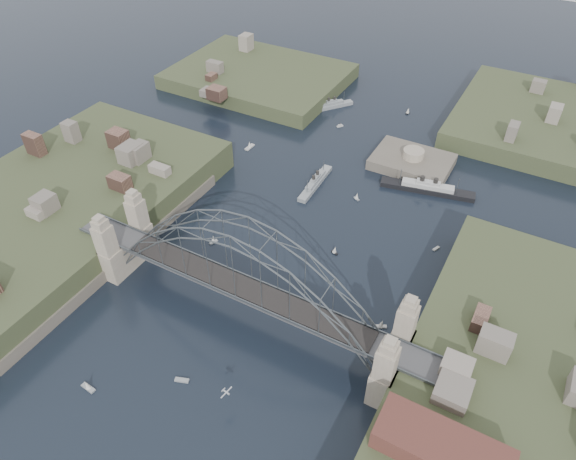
# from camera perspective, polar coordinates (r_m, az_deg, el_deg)

# --- Properties ---
(ground) EXTENTS (500.00, 500.00, 0.00)m
(ground) POSITION_cam_1_polar(r_m,az_deg,el_deg) (110.80, -4.59, -9.29)
(ground) COLOR black
(ground) RESTS_ON ground
(bridge) EXTENTS (84.00, 13.80, 24.60)m
(bridge) POSITION_cam_1_polar(r_m,az_deg,el_deg) (101.63, -4.96, -4.86)
(bridge) COLOR #47484A
(bridge) RESTS_ON ground
(shore_west) EXTENTS (50.50, 90.00, 12.00)m
(shore_west) POSITION_cam_1_polar(r_m,az_deg,el_deg) (141.49, -24.58, 0.79)
(shore_west) COLOR #394225
(shore_west) RESTS_ON ground
(shore_east) EXTENTS (50.50, 90.00, 12.00)m
(shore_east) POSITION_cam_1_polar(r_m,az_deg,el_deg) (102.18, 25.49, -19.88)
(shore_east) COLOR #394225
(shore_east) RESTS_ON ground
(headland_nw) EXTENTS (60.00, 45.00, 9.00)m
(headland_nw) POSITION_cam_1_polar(r_m,az_deg,el_deg) (199.24, -3.19, 15.96)
(headland_nw) COLOR #394225
(headland_nw) RESTS_ON ground
(headland_ne) EXTENTS (70.00, 55.00, 9.50)m
(headland_ne) POSITION_cam_1_polar(r_m,az_deg,el_deg) (187.47, 28.54, 9.21)
(headland_ne) COLOR #394225
(headland_ne) RESTS_ON ground
(fort_island) EXTENTS (22.00, 16.00, 9.40)m
(fort_island) POSITION_cam_1_polar(r_m,az_deg,el_deg) (156.13, 13.33, 6.73)
(fort_island) COLOR #5A5246
(fort_island) RESTS_ON ground
(wharf_shed) EXTENTS (20.00, 8.00, 4.00)m
(wharf_shed) POSITION_cam_1_polar(r_m,az_deg,el_deg) (86.76, 16.54, -22.00)
(wharf_shed) COLOR #592D26
(wharf_shed) RESTS_ON shore_east
(naval_cruiser_near) EXTENTS (3.02, 17.86, 5.34)m
(naval_cruiser_near) POSITION_cam_1_polar(r_m,az_deg,el_deg) (143.88, 3.02, 5.20)
(naval_cruiser_near) COLOR #919699
(naval_cruiser_near) RESTS_ON ground
(naval_cruiser_far) EXTENTS (11.29, 13.79, 5.31)m
(naval_cruiser_far) POSITION_cam_1_polar(r_m,az_deg,el_deg) (182.18, 4.77, 13.44)
(naval_cruiser_far) COLOR #919699
(naval_cruiser_far) RESTS_ON ground
(ocean_liner) EXTENTS (25.33, 8.44, 6.17)m
(ocean_liner) POSITION_cam_1_polar(r_m,az_deg,el_deg) (146.29, 15.03, 4.42)
(ocean_liner) COLOR black
(ocean_liner) RESTS_ON ground
(aeroplane) EXTENTS (1.53, 2.79, 0.41)m
(aeroplane) POSITION_cam_1_polar(r_m,az_deg,el_deg) (94.71, -6.85, -17.21)
(aeroplane) COLOR silver
(small_boat_a) EXTENTS (1.42, 2.32, 2.38)m
(small_boat_a) POSITION_cam_1_polar(r_m,az_deg,el_deg) (126.67, -8.20, -1.08)
(small_boat_a) COLOR #BBBAB6
(small_boat_a) RESTS_ON ground
(small_boat_b) EXTENTS (1.83, 1.35, 2.38)m
(small_boat_b) POSITION_cam_1_polar(r_m,az_deg,el_deg) (123.06, 5.15, -2.22)
(small_boat_b) COLOR #BBBAB6
(small_boat_b) RESTS_ON ground
(small_boat_c) EXTENTS (2.82, 1.76, 0.45)m
(small_boat_c) POSITION_cam_1_polar(r_m,az_deg,el_deg) (103.00, -11.56, -15.84)
(small_boat_c) COLOR #BBBAB6
(small_boat_c) RESTS_ON ground
(small_boat_d) EXTENTS (1.36, 2.04, 0.45)m
(small_boat_d) POSITION_cam_1_polar(r_m,az_deg,el_deg) (129.14, 15.93, -1.98)
(small_boat_d) COLOR #BBBAB6
(small_boat_d) RESTS_ON ground
(small_boat_e) EXTENTS (1.41, 3.86, 2.38)m
(small_boat_e) POSITION_cam_1_polar(r_m,az_deg,el_deg) (160.16, -4.24, 9.18)
(small_boat_e) COLOR #BBBAB6
(small_boat_e) RESTS_ON ground
(small_boat_f) EXTENTS (1.84, 1.47, 2.38)m
(small_boat_f) POSITION_cam_1_polar(r_m,az_deg,el_deg) (139.67, 7.56, 3.68)
(small_boat_f) COLOR #BBBAB6
(small_boat_f) RESTS_ON ground
(small_boat_h) EXTENTS (1.83, 2.13, 1.43)m
(small_boat_h) POSITION_cam_1_polar(r_m,az_deg,el_deg) (171.55, 5.72, 11.30)
(small_boat_h) COLOR #BBBAB6
(small_boat_h) RESTS_ON ground
(small_boat_i) EXTENTS (2.35, 1.71, 2.38)m
(small_boat_i) POSITION_cam_1_polar(r_m,az_deg,el_deg) (109.47, 10.21, -10.15)
(small_boat_i) COLOR #BBBAB6
(small_boat_i) RESTS_ON ground
(small_boat_j) EXTENTS (3.04, 1.24, 2.38)m
(small_boat_j) POSITION_cam_1_polar(r_m,az_deg,el_deg) (106.29, -21.13, -15.68)
(small_boat_j) COLOR #BBBAB6
(small_boat_j) RESTS_ON ground
(small_boat_k) EXTENTS (1.22, 1.87, 2.38)m
(small_boat_k) POSITION_cam_1_polar(r_m,az_deg,el_deg) (182.38, 13.03, 12.60)
(small_boat_k) COLOR #BBBAB6
(small_boat_k) RESTS_ON ground
(small_boat_l) EXTENTS (1.38, 2.67, 2.38)m
(small_boat_l) POSITION_cam_1_polar(r_m,az_deg,el_deg) (140.94, -11.23, 3.49)
(small_boat_l) COLOR #BBBAB6
(small_boat_l) RESTS_ON ground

